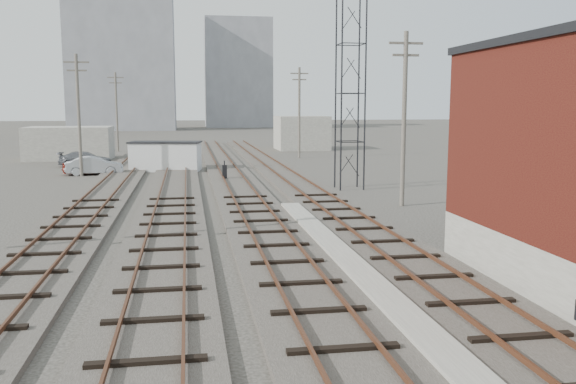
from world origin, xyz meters
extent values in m
plane|color=#282621|center=(0.00, 60.00, 0.00)|extent=(320.00, 320.00, 0.00)
cube|color=#332D28|center=(2.50, 39.00, 0.10)|extent=(3.20, 90.00, 0.20)
cube|color=#4C2816|center=(1.78, 39.00, 0.33)|extent=(0.07, 90.00, 0.12)
cube|color=#4C2816|center=(3.22, 39.00, 0.33)|extent=(0.07, 90.00, 0.12)
cube|color=#332D28|center=(-1.50, 39.00, 0.10)|extent=(3.20, 90.00, 0.20)
cube|color=#4C2816|center=(-2.22, 39.00, 0.33)|extent=(0.07, 90.00, 0.12)
cube|color=#4C2816|center=(-0.78, 39.00, 0.33)|extent=(0.07, 90.00, 0.12)
cube|color=#332D28|center=(-5.50, 39.00, 0.10)|extent=(3.20, 90.00, 0.20)
cube|color=#4C2816|center=(-6.22, 39.00, 0.33)|extent=(0.07, 90.00, 0.12)
cube|color=#4C2816|center=(-4.78, 39.00, 0.33)|extent=(0.07, 90.00, 0.12)
cube|color=#332D28|center=(-9.50, 39.00, 0.10)|extent=(3.20, 90.00, 0.20)
cube|color=#4C2816|center=(-10.22, 39.00, 0.33)|extent=(0.07, 90.00, 0.12)
cube|color=#4C2816|center=(-8.78, 39.00, 0.33)|extent=(0.07, 90.00, 0.12)
cube|color=gray|center=(0.50, 14.00, 0.13)|extent=(0.90, 28.00, 0.26)
cylinder|color=black|center=(4.75, 34.25, 7.50)|extent=(0.10, 0.10, 15.00)
cylinder|color=black|center=(6.25, 34.25, 7.50)|extent=(0.10, 0.10, 15.00)
cylinder|color=black|center=(4.75, 35.75, 7.50)|extent=(0.10, 0.10, 15.00)
cylinder|color=black|center=(6.25, 35.75, 7.50)|extent=(0.10, 0.10, 15.00)
cylinder|color=#595147|center=(-12.50, 45.00, 4.50)|extent=(0.24, 0.24, 9.00)
cube|color=#595147|center=(-12.50, 45.00, 8.40)|extent=(1.80, 0.12, 0.12)
cube|color=#595147|center=(-12.50, 45.00, 7.80)|extent=(1.40, 0.12, 0.12)
cylinder|color=#595147|center=(-12.50, 70.00, 4.50)|extent=(0.24, 0.24, 9.00)
cube|color=#595147|center=(-12.50, 70.00, 8.40)|extent=(1.80, 0.12, 0.12)
cube|color=#595147|center=(-12.50, 70.00, 7.80)|extent=(1.40, 0.12, 0.12)
cylinder|color=#595147|center=(6.50, 28.00, 4.50)|extent=(0.24, 0.24, 9.00)
cube|color=#595147|center=(6.50, 28.00, 8.40)|extent=(1.80, 0.12, 0.12)
cube|color=#595147|center=(6.50, 28.00, 7.80)|extent=(1.40, 0.12, 0.12)
cylinder|color=#595147|center=(6.50, 58.00, 4.50)|extent=(0.24, 0.24, 9.00)
cube|color=#595147|center=(6.50, 58.00, 8.40)|extent=(1.80, 0.12, 0.12)
cube|color=#595147|center=(6.50, 58.00, 7.80)|extent=(1.40, 0.12, 0.12)
cube|color=gray|center=(-18.00, 135.00, 15.00)|extent=(22.00, 14.00, 30.00)
cube|color=gray|center=(8.00, 150.00, 13.00)|extent=(16.00, 12.00, 26.00)
cube|color=gray|center=(-16.00, 60.00, 1.60)|extent=(8.00, 5.00, 3.20)
cube|color=gray|center=(9.00, 70.00, 2.00)|extent=(6.00, 6.00, 4.00)
cube|color=black|center=(-2.09, 40.22, 0.62)|extent=(0.33, 0.33, 1.03)
cylinder|color=black|center=(-2.09, 40.22, 1.29)|extent=(0.08, 0.08, 0.31)
cube|color=silver|center=(-6.38, 47.81, 1.14)|extent=(5.80, 3.25, 2.28)
cube|color=black|center=(-6.38, 47.81, 2.33)|extent=(6.01, 3.47, 0.11)
imported|color=maroon|center=(-12.21, 46.29, 0.64)|extent=(4.05, 2.70, 1.28)
imported|color=#A1A5A9|center=(-11.67, 45.81, 0.70)|extent=(4.35, 1.83, 1.40)
imported|color=slate|center=(-13.39, 52.59, 0.65)|extent=(4.47, 1.84, 1.30)
camera|label=1|loc=(-4.60, -2.33, 5.25)|focal=38.00mm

